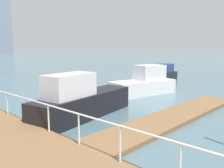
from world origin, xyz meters
name	(u,v)px	position (x,y,z in m)	size (l,w,h in m)	color
ground_plane	(19,97)	(0.00, 20.00, 0.00)	(300.00, 300.00, 0.00)	slate
floating_dock	(172,117)	(2.80, 8.99, 0.09)	(12.59, 2.00, 0.18)	olive
boardwalk_railing	(79,120)	(-3.15, 9.10, 1.25)	(0.06, 29.12, 1.08)	white
moored_boat_2	(144,83)	(7.47, 14.06, 0.84)	(5.70, 3.08, 2.26)	white
moored_boat_3	(162,75)	(15.21, 17.23, 0.68)	(5.52, 2.78, 1.83)	black
moored_boat_4	(82,101)	(-0.20, 12.52, 0.89)	(6.70, 2.66, 2.37)	black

